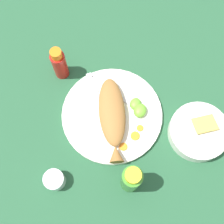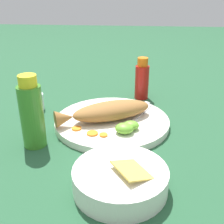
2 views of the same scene
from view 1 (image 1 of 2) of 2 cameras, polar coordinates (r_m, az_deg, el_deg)
The scene contains 14 objects.
ground_plane at distance 0.98m, azimuth 0.00°, elevation -0.72°, with size 4.00×4.00×0.00m, color #235133.
main_plate at distance 0.97m, azimuth 0.00°, elevation -0.56°, with size 0.31×0.31×0.02m, color white.
fried_fish at distance 0.94m, azimuth 0.07°, elevation -0.65°, with size 0.26×0.17×0.05m.
fork_near at distance 0.99m, azimuth -2.71°, elevation 3.21°, with size 0.14×0.14×0.00m.
fork_far at distance 0.99m, azimuth -0.11°, elevation 4.15°, with size 0.08×0.18×0.00m.
carrot_slice_near at distance 0.93m, azimuth 2.08°, elevation -6.37°, with size 0.02×0.02×0.00m, color orange.
carrot_slice_mid at distance 0.95m, azimuth 5.14°, elevation -2.96°, with size 0.02×0.02×0.00m, color orange.
carrot_slice_far at distance 0.94m, azimuth 4.26°, elevation -4.38°, with size 0.03×0.03×0.00m, color orange.
lime_wedge_main at distance 0.96m, azimuth 5.15°, elevation 0.27°, with size 0.05×0.04×0.03m, color #6BB233.
lime_wedge_side at distance 0.97m, azimuth 4.30°, elevation 1.50°, with size 0.04×0.03×0.02m, color #6BB233.
hot_sauce_bottle_red at distance 0.99m, azimuth -9.60°, elevation 8.68°, with size 0.05×0.05×0.14m.
hot_sauce_bottle_green at distance 0.86m, azimuth 3.53°, elevation -12.21°, with size 0.05×0.05×0.17m.
salt_cup at distance 0.93m, azimuth -10.42°, elevation -12.15°, with size 0.06×0.06×0.05m.
guacamole_bowl at distance 0.97m, azimuth 15.55°, elevation -3.46°, with size 0.18×0.18×0.06m.
Camera 1 is at (-0.29, -0.11, 0.93)m, focal length 50.00 mm.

